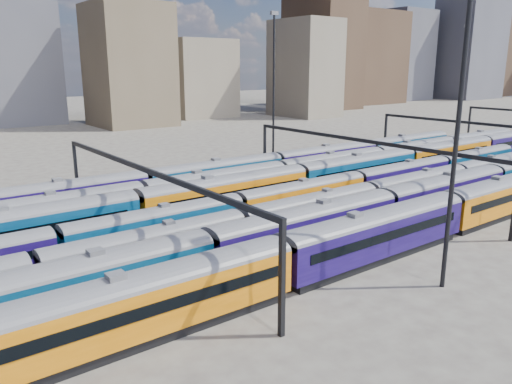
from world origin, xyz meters
TOP-DOWN VIEW (x-y plane):
  - ground at (0.00, 0.00)m, footprint 500.00×500.00m
  - rake_0 at (-4.70, -15.00)m, footprint 156.16×3.26m
  - rake_1 at (2.49, -10.00)m, footprint 130.85×3.19m
  - rake_2 at (-3.38, -5.00)m, footprint 129.75×2.71m
  - rake_3 at (0.09, 0.00)m, footprint 93.80×2.75m
  - rake_4 at (3.92, 5.00)m, footprint 135.43×3.30m
  - rake_5 at (4.83, 10.00)m, footprint 123.30×3.01m
  - rake_6 at (-2.33, 15.00)m, footprint 106.26×3.11m
  - gantry_1 at (-20.00, 0.00)m, footprint 0.35×40.35m
  - gantry_2 at (10.00, 0.00)m, footprint 0.35×40.35m
  - gantry_3 at (40.00, 0.00)m, footprint 0.35×40.35m
  - mast_2 at (-5.00, -22.00)m, footprint 1.40×0.50m
  - mast_3 at (15.00, 24.00)m, footprint 1.40×0.50m
  - mast_5 at (65.00, 20.00)m, footprint 1.40×0.50m
  - skyline at (104.75, 105.73)m, footprint 399.22×60.48m

SIDE VIEW (x-z plane):
  - ground at x=0.00m, z-range 0.00..0.00m
  - rake_2 at x=-3.38m, z-range 0.11..4.66m
  - rake_3 at x=0.09m, z-range 0.12..4.73m
  - rake_5 at x=4.83m, z-range 0.13..5.19m
  - rake_6 at x=-2.33m, z-range 0.13..5.38m
  - rake_1 at x=2.49m, z-range 0.13..5.52m
  - rake_0 at x=-4.70m, z-range 0.14..5.64m
  - rake_4 at x=3.92m, z-range 0.14..5.71m
  - gantry_1 at x=-20.00m, z-range 2.78..10.80m
  - gantry_2 at x=10.00m, z-range 2.78..10.80m
  - gantry_3 at x=40.00m, z-range 2.78..10.80m
  - mast_2 at x=-5.00m, z-range 1.17..26.77m
  - mast_3 at x=15.00m, z-range 1.17..26.77m
  - mast_5 at x=65.00m, z-range 1.17..26.77m
  - skyline at x=104.75m, z-range -4.18..45.85m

